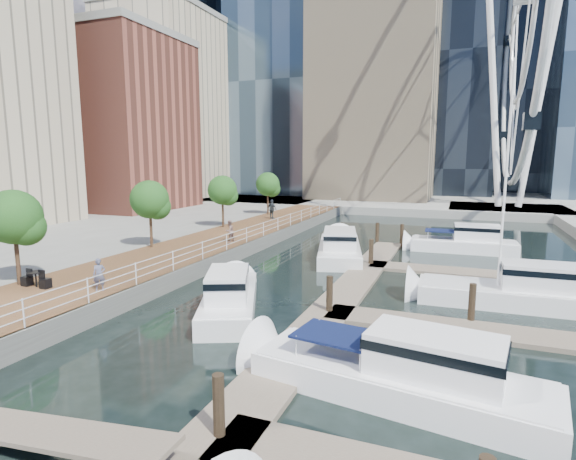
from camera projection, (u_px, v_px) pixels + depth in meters
The scene contains 14 objects.
ground at pixel (168, 384), 14.14m from camera, with size 520.00×520.00×0.00m, color black.
boardwalk at pixel (190, 254), 31.08m from camera, with size 6.00×60.00×1.00m, color brown.
seawall at pixel (228, 257), 30.02m from camera, with size 0.25×60.00×1.00m, color #595954.
land_far at pixel (424, 186), 108.08m from camera, with size 200.00×114.00×1.00m, color gray.
pier at pixel (508, 211), 57.02m from camera, with size 14.00×12.00×1.00m, color gray.
railing at pixel (227, 242), 29.89m from camera, with size 0.10×60.00×1.05m, color white, non-canonical shape.
floating_docks at pixel (446, 304), 20.44m from camera, with size 16.00×34.00×2.60m.
midrise_condos at pixel (54, 99), 48.68m from camera, with size 19.00×67.00×28.00m.
street_trees at pixel (150, 200), 30.42m from camera, with size 2.60×42.60×4.60m.
yacht_foreground at pixel (396, 397), 13.38m from camera, with size 2.56×9.57×2.15m, color white, non-canonical shape.
pedestrian_near at pixel (99, 275), 20.60m from camera, with size 0.55×0.36×1.51m, color #4F526A.
pedestrian_mid at pixel (229, 231), 32.86m from camera, with size 0.78×0.61×1.60m, color #816259.
pedestrian_far at pixel (272, 209), 45.54m from camera, with size 1.16×0.48×1.98m, color #2E353A.
moored_yachts at pixel (479, 306), 21.64m from camera, with size 22.19×36.22×11.50m.
Camera 1 is at (8.29, -10.96, 7.00)m, focal length 28.00 mm.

